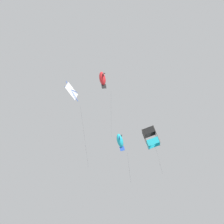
# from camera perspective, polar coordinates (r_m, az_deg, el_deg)

# --- Properties ---
(kite_fish_low_drifter) EXTENTS (1.86, 1.83, 9.11)m
(kite_fish_low_drifter) POSITION_cam_1_polar(r_m,az_deg,el_deg) (43.55, -1.64, 5.72)
(kite_fish_low_drifter) COLOR red
(kite_diamond_far_centre) EXTENTS (2.73, 2.07, 9.45)m
(kite_diamond_far_centre) POSITION_cam_1_polar(r_m,az_deg,el_deg) (35.78, -6.92, 3.50)
(kite_diamond_far_centre) COLOR white
(kite_box_mid_left) EXTENTS (2.42, 1.98, 5.63)m
(kite_box_mid_left) POSITION_cam_1_polar(r_m,az_deg,el_deg) (39.42, 6.66, -4.34)
(kite_box_mid_left) COLOR black
(kite_fish_highest) EXTENTS (1.73, 1.60, 6.32)m
(kite_fish_highest) POSITION_cam_1_polar(r_m,az_deg,el_deg) (41.83, 1.38, -4.92)
(kite_fish_highest) COLOR #1EB2C6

